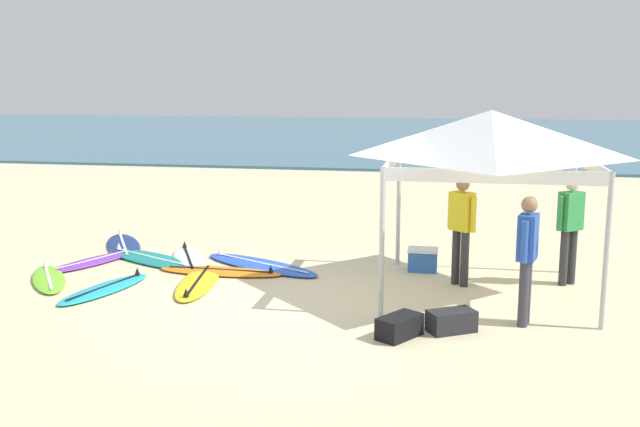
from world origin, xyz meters
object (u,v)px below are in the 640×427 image
surfboard_navy (124,245)px  surfboard_purple (93,261)px  surfboard_lime (49,279)px  person_green (570,223)px  gear_bag_near_tent (451,321)px  surfboard_blue (261,265)px  person_yellow (461,223)px  surfboard_white (188,259)px  surfboard_orange (221,271)px  person_blue (527,251)px  gear_bag_by_pole (399,327)px  surfboard_cyan (105,289)px  surfboard_teal (153,259)px  canopy_tent (491,135)px  cooler_box (423,260)px  surfboard_yellow (198,282)px

surfboard_navy → surfboard_purple: size_ratio=1.19×
surfboard_lime → surfboard_purple: size_ratio=0.95×
person_green → gear_bag_near_tent: (-1.77, -2.56, -0.85)m
surfboard_blue → surfboard_purple: same height
person_yellow → surfboard_navy: bearing=166.9°
surfboard_lime → surfboard_white: bearing=44.0°
surfboard_orange → person_blue: bearing=-20.1°
person_green → surfboard_purple: bearing=-179.1°
person_green → gear_bag_by_pole: 3.86m
person_yellow → gear_bag_by_pole: size_ratio=2.85×
surfboard_cyan → surfboard_teal: bearing=91.2°
surfboard_white → person_yellow: (4.76, -0.70, 0.95)m
surfboard_white → person_yellow: size_ratio=1.19×
surfboard_purple → canopy_tent: bearing=-4.8°
surfboard_lime → surfboard_purple: bearing=83.1°
surfboard_navy → canopy_tent: bearing=-15.1°
surfboard_lime → cooler_box: 6.13m
surfboard_lime → surfboard_white: same height
gear_bag_by_pole → surfboard_cyan: bearing=165.0°
surfboard_orange → surfboard_teal: 1.58m
surfboard_navy → person_blue: bearing=-24.2°
surfboard_cyan → surfboard_teal: (-0.04, 1.90, -0.00)m
surfboard_lime → gear_bag_by_pole: gear_bag_by_pole is taller
surfboard_blue → surfboard_white: 1.39m
canopy_tent → surfboard_yellow: bearing=-174.9°
surfboard_orange → surfboard_cyan: bearing=-137.4°
surfboard_teal → gear_bag_near_tent: (5.27, -2.79, 0.10)m
person_green → person_blue: bearing=-111.7°
surfboard_purple → surfboard_white: 1.66m
surfboard_orange → gear_bag_near_tent: 4.39m
surfboard_lime → person_yellow: (6.49, 0.97, 0.95)m
surfboard_white → surfboard_blue: bearing=-6.8°
gear_bag_near_tent → person_blue: bearing=26.1°
surfboard_orange → gear_bag_near_tent: (3.81, -2.20, 0.10)m
canopy_tent → person_yellow: bearing=137.8°
surfboard_yellow → surfboard_purple: size_ratio=1.16×
gear_bag_by_pole → person_green: bearing=50.2°
surfboard_purple → person_blue: size_ratio=1.10×
surfboard_orange → surfboard_teal: same height
surfboard_lime → surfboard_teal: bearing=54.2°
surfboard_blue → surfboard_purple: bearing=-174.1°
person_yellow → person_green: bearing=11.8°
canopy_tent → person_green: size_ratio=1.74×
surfboard_blue → gear_bag_by_pole: size_ratio=4.18×
surfboard_purple → person_blue: person_blue is taller
surfboard_white → person_yellow: 4.90m
cooler_box → surfboard_lime: bearing=-163.6°
surfboard_purple → surfboard_teal: same height
surfboard_white → cooler_box: (4.15, 0.06, 0.16)m
surfboard_orange → person_yellow: bearing=0.2°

